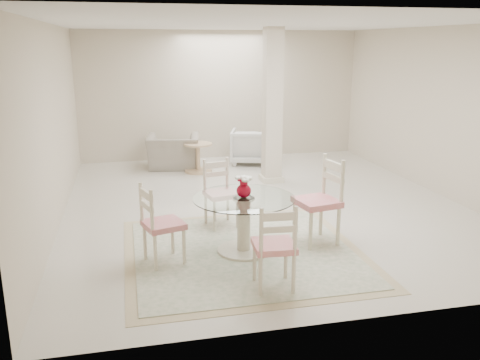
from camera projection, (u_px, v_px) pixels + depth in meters
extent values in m
plane|color=beige|center=(263.00, 204.00, 7.93)|extent=(7.00, 7.00, 0.00)
cube|color=beige|center=(221.00, 95.00, 10.87)|extent=(6.00, 0.02, 2.70)
cube|color=beige|center=(375.00, 176.00, 4.28)|extent=(6.00, 0.02, 2.70)
cube|color=beige|center=(53.00, 125.00, 6.94)|extent=(0.02, 7.00, 2.70)
cube|color=beige|center=(443.00, 112.00, 8.21)|extent=(0.02, 7.00, 2.70)
cube|color=white|center=(266.00, 24.00, 7.22)|extent=(6.00, 7.00, 0.02)
cube|color=beige|center=(272.00, 107.00, 8.90)|extent=(0.30, 0.30, 2.70)
cube|color=tan|center=(244.00, 252.00, 6.09)|extent=(2.80, 2.80, 0.01)
cube|color=beige|center=(244.00, 252.00, 6.09)|extent=(2.56, 2.56, 0.01)
cylinder|color=beige|center=(244.00, 251.00, 6.09)|extent=(0.63, 0.63, 0.05)
cylinder|color=beige|center=(244.00, 224.00, 6.00)|extent=(0.16, 0.16, 0.64)
cylinder|color=beige|center=(244.00, 200.00, 5.92)|extent=(0.26, 0.26, 0.03)
cylinder|color=white|center=(244.00, 198.00, 5.91)|extent=(1.20, 1.20, 0.01)
ellipsoid|color=#A5051C|center=(244.00, 191.00, 5.89)|extent=(0.17, 0.17, 0.16)
cylinder|color=#A5051C|center=(244.00, 182.00, 5.86)|extent=(0.09, 0.09, 0.05)
cylinder|color=#A5051C|center=(244.00, 180.00, 5.86)|extent=(0.15, 0.15, 0.02)
ellipsoid|color=white|center=(244.00, 178.00, 5.85)|extent=(0.10, 0.10, 0.05)
ellipsoid|color=white|center=(248.00, 178.00, 5.88)|extent=(0.10, 0.10, 0.05)
ellipsoid|color=white|center=(239.00, 178.00, 5.87)|extent=(0.10, 0.10, 0.05)
ellipsoid|color=white|center=(246.00, 180.00, 5.81)|extent=(0.10, 0.10, 0.05)
ellipsoid|color=white|center=(248.00, 179.00, 5.83)|extent=(0.10, 0.10, 0.05)
cylinder|color=beige|center=(294.00, 221.00, 6.41)|extent=(0.05, 0.05, 0.50)
cylinder|color=beige|center=(311.00, 232.00, 6.06)|extent=(0.05, 0.05, 0.50)
cylinder|color=beige|center=(321.00, 217.00, 6.56)|extent=(0.05, 0.05, 0.50)
cylinder|color=beige|center=(338.00, 227.00, 6.22)|extent=(0.05, 0.05, 0.50)
cube|color=red|center=(317.00, 202.00, 6.24)|extent=(0.56, 0.56, 0.08)
cube|color=beige|center=(333.00, 172.00, 6.23)|extent=(0.13, 0.44, 0.59)
cylinder|color=beige|center=(215.00, 217.00, 6.70)|extent=(0.04, 0.04, 0.42)
cylinder|color=beige|center=(237.00, 214.00, 6.83)|extent=(0.04, 0.04, 0.42)
cylinder|color=beige|center=(206.00, 210.00, 6.99)|extent=(0.04, 0.04, 0.42)
cylinder|color=beige|center=(228.00, 207.00, 7.12)|extent=(0.04, 0.04, 0.42)
cube|color=red|center=(221.00, 195.00, 6.84)|extent=(0.48, 0.48, 0.06)
cube|color=beige|center=(216.00, 169.00, 6.93)|extent=(0.37, 0.11, 0.50)
cylinder|color=#F4E8C9|center=(184.00, 247.00, 5.69)|extent=(0.04, 0.04, 0.43)
cylinder|color=#F4E8C9|center=(173.00, 238.00, 5.97)|extent=(0.04, 0.04, 0.43)
cylinder|color=#F4E8C9|center=(155.00, 253.00, 5.53)|extent=(0.04, 0.04, 0.43)
cylinder|color=#F4E8C9|center=(145.00, 243.00, 5.81)|extent=(0.04, 0.04, 0.43)
cube|color=red|center=(164.00, 225.00, 5.68)|extent=(0.52, 0.52, 0.07)
cube|color=#F4E8C9|center=(146.00, 200.00, 5.51)|extent=(0.15, 0.37, 0.51)
cylinder|color=beige|center=(286.00, 261.00, 5.35)|extent=(0.04, 0.04, 0.43)
cylinder|color=beige|center=(254.00, 263.00, 5.30)|extent=(0.04, 0.04, 0.43)
cylinder|color=beige|center=(294.00, 274.00, 5.03)|extent=(0.04, 0.04, 0.43)
cylinder|color=beige|center=(260.00, 277.00, 4.98)|extent=(0.04, 0.04, 0.43)
cube|color=red|center=(274.00, 246.00, 5.10)|extent=(0.44, 0.44, 0.07)
cube|color=beige|center=(279.00, 223.00, 4.84)|extent=(0.37, 0.07, 0.50)
imported|color=gray|center=(173.00, 152.00, 10.15)|extent=(1.13, 1.02, 0.66)
imported|color=silver|center=(250.00, 146.00, 10.55)|extent=(0.96, 0.98, 0.71)
cylinder|color=#D9B885|center=(198.00, 171.00, 9.90)|extent=(0.53, 0.53, 0.04)
cylinder|color=#D9B885|center=(198.00, 158.00, 9.83)|extent=(0.08, 0.08, 0.50)
cylinder|color=#D9B885|center=(198.00, 144.00, 9.76)|extent=(0.55, 0.55, 0.03)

